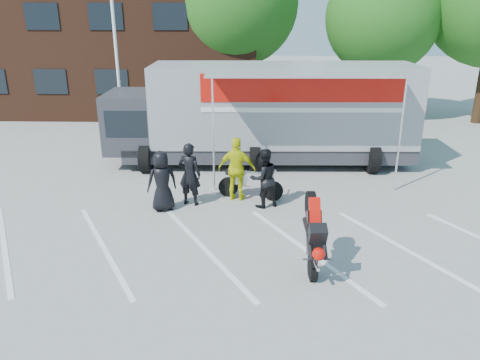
# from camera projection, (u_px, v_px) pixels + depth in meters

# --- Properties ---
(ground) EXTENTS (100.00, 100.00, 0.00)m
(ground) POSITION_uv_depth(u_px,v_px,m) (303.00, 273.00, 10.00)
(ground) COLOR #9A9A95
(ground) RESTS_ON ground
(parking_bay_lines) EXTENTS (18.09, 13.33, 0.01)m
(parking_bay_lines) POSITION_uv_depth(u_px,v_px,m) (299.00, 250.00, 10.94)
(parking_bay_lines) COLOR white
(parking_bay_lines) RESTS_ON ground
(office_building) EXTENTS (18.00, 8.00, 7.00)m
(office_building) POSITION_uv_depth(u_px,v_px,m) (94.00, 44.00, 25.98)
(office_building) COLOR #492617
(office_building) RESTS_ON ground
(flagpole) EXTENTS (1.61, 0.12, 8.00)m
(flagpole) POSITION_uv_depth(u_px,v_px,m) (120.00, 16.00, 17.83)
(flagpole) COLOR white
(flagpole) RESTS_ON ground
(tree_left) EXTENTS (6.12, 6.12, 8.64)m
(tree_left) POSITION_uv_depth(u_px,v_px,m) (237.00, 4.00, 23.16)
(tree_left) COLOR #382314
(tree_left) RESTS_ON ground
(tree_mid) EXTENTS (5.44, 5.44, 7.68)m
(tree_mid) POSITION_uv_depth(u_px,v_px,m) (383.00, 17.00, 22.24)
(tree_mid) COLOR #382314
(tree_mid) RESTS_ON ground
(transporter_truck) EXTENTS (11.24, 5.61, 3.54)m
(transporter_truck) POSITION_uv_depth(u_px,v_px,m) (268.00, 163.00, 17.20)
(transporter_truck) COLOR gray
(transporter_truck) RESTS_ON ground
(parked_motorcycle) EXTENTS (2.09, 1.08, 1.04)m
(parked_motorcycle) POSITION_uv_depth(u_px,v_px,m) (250.00, 198.00, 13.98)
(parked_motorcycle) COLOR silver
(parked_motorcycle) RESTS_ON ground
(stunt_bike_rider) EXTENTS (0.82, 1.63, 1.89)m
(stunt_bike_rider) POSITION_uv_depth(u_px,v_px,m) (308.00, 264.00, 10.36)
(stunt_bike_rider) COLOR black
(stunt_bike_rider) RESTS_ON ground
(spectator_leather_a) EXTENTS (0.98, 0.84, 1.71)m
(spectator_leather_a) POSITION_uv_depth(u_px,v_px,m) (162.00, 181.00, 12.89)
(spectator_leather_a) COLOR black
(spectator_leather_a) RESTS_ON ground
(spectator_leather_b) EXTENTS (0.77, 0.61, 1.83)m
(spectator_leather_b) POSITION_uv_depth(u_px,v_px,m) (190.00, 174.00, 13.24)
(spectator_leather_b) COLOR black
(spectator_leather_b) RESTS_ON ground
(spectator_leather_c) EXTENTS (1.02, 0.93, 1.70)m
(spectator_leather_c) POSITION_uv_depth(u_px,v_px,m) (264.00, 178.00, 13.12)
(spectator_leather_c) COLOR black
(spectator_leather_c) RESTS_ON ground
(spectator_hivis) EXTENTS (1.16, 0.63, 1.88)m
(spectator_hivis) POSITION_uv_depth(u_px,v_px,m) (237.00, 169.00, 13.57)
(spectator_hivis) COLOR #D2DB0B
(spectator_hivis) RESTS_ON ground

